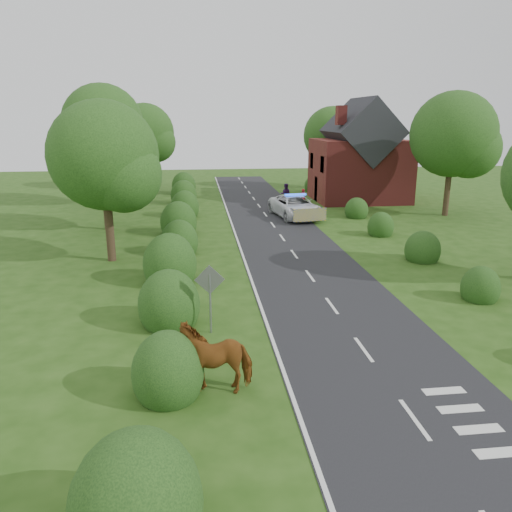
{
  "coord_description": "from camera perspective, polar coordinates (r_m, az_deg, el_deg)",
  "views": [
    {
      "loc": [
        -5.35,
        -14.59,
        7.48
      ],
      "look_at": [
        -2.73,
        7.34,
        1.3
      ],
      "focal_mm": 35.0,
      "sensor_mm": 36.0,
      "label": 1
    }
  ],
  "objects": [
    {
      "name": "hedgerow_left",
      "position": [
        27.16,
        -9.06,
        1.08
      ],
      "size": [
        2.75,
        50.41,
        3.0
      ],
      "color": "#163313",
      "rests_on": "ground"
    },
    {
      "name": "tree_left_a",
      "position": [
        26.9,
        -16.49,
        10.44
      ],
      "size": [
        5.74,
        5.6,
        8.38
      ],
      "color": "#332316",
      "rests_on": "ground"
    },
    {
      "name": "tree_right_c",
      "position": [
        54.48,
        8.99,
        13.2
      ],
      "size": [
        6.15,
        6.0,
        8.58
      ],
      "color": "#332316",
      "rests_on": "ground"
    },
    {
      "name": "road",
      "position": [
        30.99,
        3.33,
        1.65
      ],
      "size": [
        6.0,
        70.0,
        0.02
      ],
      "primitive_type": "cube",
      "color": "black",
      "rests_on": "ground"
    },
    {
      "name": "pedestrian_red",
      "position": [
        43.38,
        5.36,
        6.66
      ],
      "size": [
        0.64,
        0.51,
        1.53
      ],
      "primitive_type": "imported",
      "rotation": [
        0.0,
        0.0,
        3.43
      ],
      "color": "#B41724",
      "rests_on": "ground"
    },
    {
      "name": "ground",
      "position": [
        17.25,
        12.19,
        -10.45
      ],
      "size": [
        120.0,
        120.0,
        0.0
      ],
      "primitive_type": "plane",
      "color": "#254912"
    },
    {
      "name": "police_van",
      "position": [
        38.51,
        4.5,
        5.65
      ],
      "size": [
        3.68,
        6.41,
        1.82
      ],
      "rotation": [
        0.0,
        0.0,
        0.16
      ],
      "color": "silver",
      "rests_on": "ground"
    },
    {
      "name": "tree_left_c",
      "position": [
        45.03,
        -16.7,
        13.79
      ],
      "size": [
        6.97,
        6.8,
        10.22
      ],
      "color": "#332316",
      "rests_on": "ground"
    },
    {
      "name": "road_markings",
      "position": [
        28.76,
        0.91,
        0.6
      ],
      "size": [
        4.96,
        70.0,
        0.01
      ],
      "color": "white",
      "rests_on": "road"
    },
    {
      "name": "tree_left_d",
      "position": [
        54.69,
        -12.28,
        13.36
      ],
      "size": [
        6.15,
        6.0,
        8.89
      ],
      "color": "#332316",
      "rests_on": "ground"
    },
    {
      "name": "house",
      "position": [
        47.14,
        11.77,
        10.82
      ],
      "size": [
        8.0,
        7.4,
        9.17
      ],
      "color": "maroon",
      "rests_on": "ground"
    },
    {
      "name": "hedgerow_right",
      "position": [
        29.27,
        17.5,
        1.2
      ],
      "size": [
        2.1,
        45.78,
        2.1
      ],
      "color": "#163313",
      "rests_on": "ground"
    },
    {
      "name": "tree_left_b",
      "position": [
        35.04,
        -16.82,
        10.99
      ],
      "size": [
        5.74,
        5.6,
        8.07
      ],
      "color": "#332316",
      "rests_on": "ground"
    },
    {
      "name": "cow",
      "position": [
        14.48,
        -4.59,
        -11.75
      ],
      "size": [
        2.44,
        1.42,
        1.67
      ],
      "primitive_type": "imported",
      "rotation": [
        0.0,
        0.0,
        -1.5
      ],
      "color": "brown",
      "rests_on": "ground"
    },
    {
      "name": "tree_right_b",
      "position": [
        41.41,
        22.03,
        12.39
      ],
      "size": [
        6.56,
        6.4,
        9.4
      ],
      "color": "#332316",
      "rests_on": "ground"
    },
    {
      "name": "road_sign",
      "position": [
        17.59,
        -5.3,
        -3.79
      ],
      "size": [
        1.06,
        0.08,
        2.53
      ],
      "color": "gray",
      "rests_on": "ground"
    },
    {
      "name": "pedestrian_purple",
      "position": [
        44.14,
        3.39,
        7.07
      ],
      "size": [
        1.07,
        0.94,
        1.86
      ],
      "primitive_type": "imported",
      "rotation": [
        0.0,
        0.0,
        2.85
      ],
      "color": "#3B1851",
      "rests_on": "ground"
    }
  ]
}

